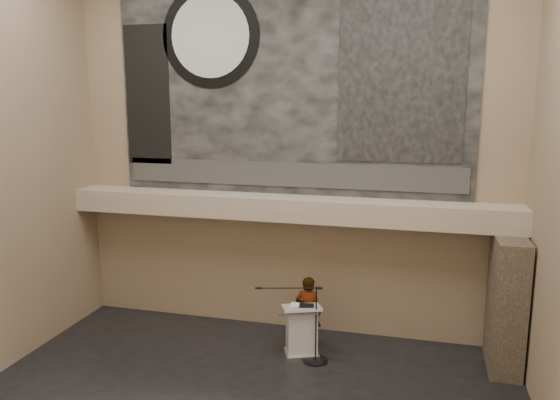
# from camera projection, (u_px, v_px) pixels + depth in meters

# --- Properties ---
(wall_back) EXTENTS (10.00, 0.02, 8.50)m
(wall_back) POSITION_uv_depth(u_px,v_px,m) (289.00, 148.00, 12.21)
(wall_back) COLOR #8E725A
(wall_back) RESTS_ON floor
(wall_front) EXTENTS (10.00, 0.02, 8.50)m
(wall_front) POSITION_uv_depth(u_px,v_px,m) (64.00, 232.00, 4.60)
(wall_front) COLOR #8E725A
(wall_front) RESTS_ON floor
(soffit) EXTENTS (10.00, 0.80, 0.50)m
(soffit) POSITION_uv_depth(u_px,v_px,m) (285.00, 208.00, 12.07)
(soffit) COLOR tan
(soffit) RESTS_ON wall_back
(sprinkler_left) EXTENTS (0.04, 0.04, 0.06)m
(sprinkler_left) POSITION_uv_depth(u_px,v_px,m) (216.00, 217.00, 12.47)
(sprinkler_left) COLOR #B2893D
(sprinkler_left) RESTS_ON soffit
(sprinkler_right) EXTENTS (0.04, 0.04, 0.06)m
(sprinkler_right) POSITION_uv_depth(u_px,v_px,m) (370.00, 226.00, 11.60)
(sprinkler_right) COLOR #B2893D
(sprinkler_right) RESTS_ON soffit
(banner) EXTENTS (8.00, 0.05, 5.00)m
(banner) POSITION_uv_depth(u_px,v_px,m) (289.00, 81.00, 11.91)
(banner) COLOR black
(banner) RESTS_ON wall_back
(banner_text_strip) EXTENTS (7.76, 0.02, 0.55)m
(banner_text_strip) POSITION_uv_depth(u_px,v_px,m) (288.00, 174.00, 12.25)
(banner_text_strip) COLOR #313131
(banner_text_strip) RESTS_ON banner
(banner_clock_rim) EXTENTS (2.30, 0.02, 2.30)m
(banner_clock_rim) POSITION_uv_depth(u_px,v_px,m) (210.00, 36.00, 12.13)
(banner_clock_rim) COLOR black
(banner_clock_rim) RESTS_ON banner
(banner_clock_face) EXTENTS (1.84, 0.02, 1.84)m
(banner_clock_face) POSITION_uv_depth(u_px,v_px,m) (210.00, 36.00, 12.11)
(banner_clock_face) COLOR silver
(banner_clock_face) RESTS_ON banner
(banner_building_print) EXTENTS (2.60, 0.02, 3.60)m
(banner_building_print) POSITION_uv_depth(u_px,v_px,m) (401.00, 76.00, 11.25)
(banner_building_print) COLOR black
(banner_building_print) RESTS_ON banner
(banner_brick_print) EXTENTS (1.10, 0.02, 3.20)m
(banner_brick_print) POSITION_uv_depth(u_px,v_px,m) (148.00, 95.00, 12.77)
(banner_brick_print) COLOR black
(banner_brick_print) RESTS_ON banner
(stone_pier) EXTENTS (0.60, 1.40, 2.70)m
(stone_pier) POSITION_uv_depth(u_px,v_px,m) (506.00, 303.00, 10.79)
(stone_pier) COLOR #3E3026
(stone_pier) RESTS_ON floor
(lectern) EXTENTS (0.94, 0.81, 1.14)m
(lectern) POSITION_uv_depth(u_px,v_px,m) (302.00, 331.00, 11.41)
(lectern) COLOR silver
(lectern) RESTS_ON floor
(binder) EXTENTS (0.34, 0.29, 0.04)m
(binder) POSITION_uv_depth(u_px,v_px,m) (307.00, 306.00, 11.26)
(binder) COLOR black
(binder) RESTS_ON lectern
(papers) EXTENTS (0.23, 0.32, 0.00)m
(papers) POSITION_uv_depth(u_px,v_px,m) (296.00, 305.00, 11.34)
(papers) COLOR white
(papers) RESTS_ON lectern
(speaker_person) EXTENTS (0.62, 0.44, 1.60)m
(speaker_person) POSITION_uv_depth(u_px,v_px,m) (308.00, 312.00, 11.77)
(speaker_person) COLOR white
(speaker_person) RESTS_ON floor
(mic_stand) EXTENTS (1.45, 0.58, 1.62)m
(mic_stand) POSITION_uv_depth(u_px,v_px,m) (314.00, 349.00, 11.23)
(mic_stand) COLOR black
(mic_stand) RESTS_ON floor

